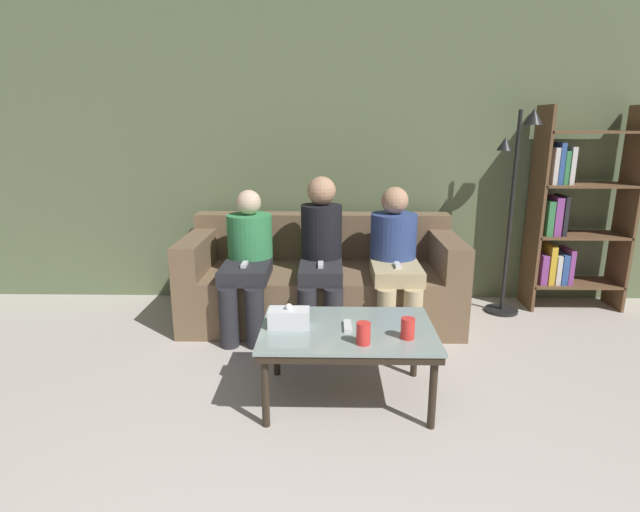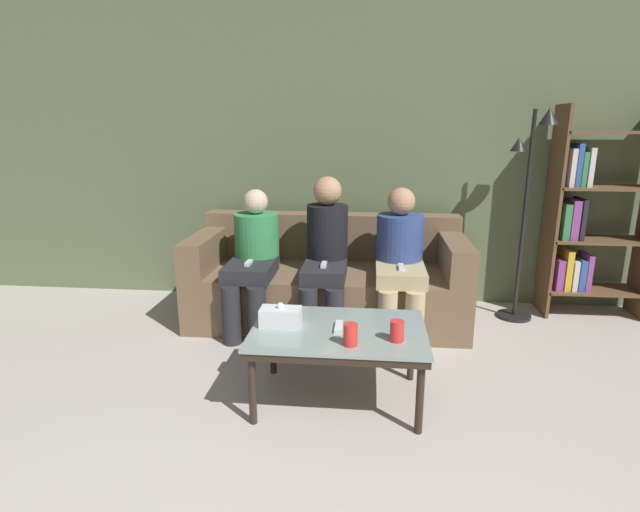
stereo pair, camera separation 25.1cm
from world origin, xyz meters
TOP-DOWN VIEW (x-y plane):
  - wall_back at (0.00, 3.79)m, footprint 12.00×0.06m
  - couch at (0.00, 3.27)m, footprint 2.07×0.89m
  - coffee_table at (0.16, 2.04)m, footprint 0.93×0.64m
  - cup_near_left at (0.46, 1.91)m, footprint 0.07×0.07m
  - cup_near_right at (0.23, 1.84)m, footprint 0.07×0.07m
  - tissue_box at (-0.16, 2.05)m, footprint 0.22×0.12m
  - game_remote at (0.16, 2.04)m, footprint 0.04×0.15m
  - bookshelf at (2.00, 3.56)m, footprint 0.75×0.32m
  - standing_lamp at (1.49, 3.42)m, footprint 0.31×0.26m
  - seated_person_left_end at (-0.54, 3.04)m, footprint 0.33×0.69m
  - seated_person_mid_left at (0.00, 3.05)m, footprint 0.31×0.66m
  - seated_person_mid_right at (0.54, 3.05)m, footprint 0.34×0.69m

SIDE VIEW (x-z plane):
  - couch at x=0.00m, z-range -0.10..0.69m
  - coffee_table at x=0.16m, z-range 0.17..0.59m
  - game_remote at x=0.16m, z-range 0.42..0.44m
  - tissue_box at x=-0.16m, z-range 0.41..0.54m
  - cup_near_left at x=0.46m, z-range 0.42..0.53m
  - cup_near_right at x=0.23m, z-range 0.42..0.54m
  - seated_person_left_end at x=-0.54m, z-range 0.04..1.06m
  - seated_person_mid_right at x=0.54m, z-range 0.04..1.09m
  - seated_person_mid_left at x=0.00m, z-range 0.03..1.16m
  - bookshelf at x=2.00m, z-range -0.05..1.59m
  - standing_lamp at x=1.49m, z-range 0.18..1.79m
  - wall_back at x=0.00m, z-range 0.00..2.60m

